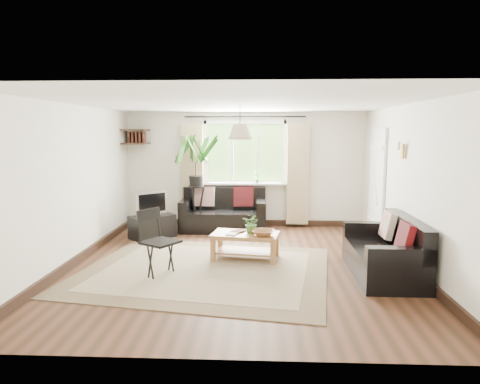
{
  "coord_description": "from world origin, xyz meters",
  "views": [
    {
      "loc": [
        0.3,
        -6.26,
        1.99
      ],
      "look_at": [
        0.0,
        0.4,
        1.05
      ],
      "focal_mm": 32.0,
      "sensor_mm": 36.0,
      "label": 1
    }
  ],
  "objects_px": {
    "sofa_right": "(383,248)",
    "palm_stand": "(196,182)",
    "sofa_back": "(223,211)",
    "coffee_table": "(245,246)",
    "folding_chair": "(160,243)",
    "tv_stand": "(152,227)"
  },
  "relations": [
    {
      "from": "coffee_table",
      "to": "sofa_back",
      "type": "bearing_deg",
      "value": 104.37
    },
    {
      "from": "palm_stand",
      "to": "folding_chair",
      "type": "bearing_deg",
      "value": -91.62
    },
    {
      "from": "coffee_table",
      "to": "tv_stand",
      "type": "bearing_deg",
      "value": 144.09
    },
    {
      "from": "coffee_table",
      "to": "palm_stand",
      "type": "bearing_deg",
      "value": 117.48
    },
    {
      "from": "tv_stand",
      "to": "sofa_right",
      "type": "bearing_deg",
      "value": -71.19
    },
    {
      "from": "sofa_back",
      "to": "palm_stand",
      "type": "height_order",
      "value": "palm_stand"
    },
    {
      "from": "palm_stand",
      "to": "sofa_back",
      "type": "bearing_deg",
      "value": -5.12
    },
    {
      "from": "folding_chair",
      "to": "palm_stand",
      "type": "bearing_deg",
      "value": 30.71
    },
    {
      "from": "coffee_table",
      "to": "palm_stand",
      "type": "relative_size",
      "value": 0.53
    },
    {
      "from": "coffee_table",
      "to": "folding_chair",
      "type": "bearing_deg",
      "value": -144.48
    },
    {
      "from": "sofa_back",
      "to": "tv_stand",
      "type": "xyz_separation_m",
      "value": [
        -1.29,
        -0.7,
        -0.19
      ]
    },
    {
      "from": "folding_chair",
      "to": "sofa_right",
      "type": "bearing_deg",
      "value": -54.74
    },
    {
      "from": "sofa_right",
      "to": "palm_stand",
      "type": "bearing_deg",
      "value": -131.4
    },
    {
      "from": "sofa_back",
      "to": "sofa_right",
      "type": "height_order",
      "value": "sofa_back"
    },
    {
      "from": "sofa_back",
      "to": "coffee_table",
      "type": "relative_size",
      "value": 1.67
    },
    {
      "from": "sofa_right",
      "to": "palm_stand",
      "type": "xyz_separation_m",
      "value": [
        -3.01,
        2.71,
        0.59
      ]
    },
    {
      "from": "tv_stand",
      "to": "palm_stand",
      "type": "relative_size",
      "value": 0.41
    },
    {
      "from": "tv_stand",
      "to": "folding_chair",
      "type": "relative_size",
      "value": 0.87
    },
    {
      "from": "coffee_table",
      "to": "folding_chair",
      "type": "relative_size",
      "value": 1.11
    },
    {
      "from": "coffee_table",
      "to": "folding_chair",
      "type": "height_order",
      "value": "folding_chair"
    },
    {
      "from": "folding_chair",
      "to": "coffee_table",
      "type": "bearing_deg",
      "value": -22.15
    },
    {
      "from": "sofa_back",
      "to": "palm_stand",
      "type": "distance_m",
      "value": 0.8
    }
  ]
}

